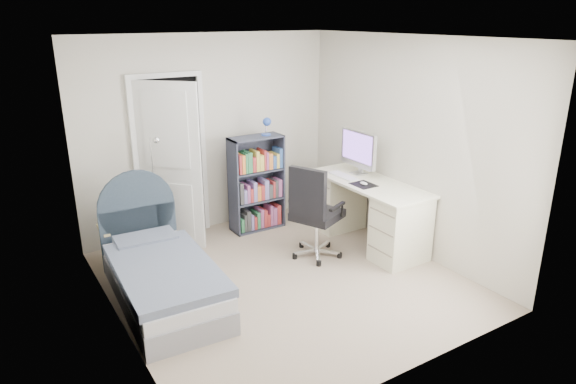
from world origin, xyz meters
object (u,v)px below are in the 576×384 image
nightstand (117,234)px  desk (367,210)px  bed (161,275)px  office_chair (313,209)px  bookcase (257,187)px  floor_lamp (158,206)px

nightstand → desk: bearing=-20.8°
bed → nightstand: bed is taller
bed → desk: (2.60, -0.05, 0.18)m
office_chair → bookcase: bearing=95.0°
bed → desk: size_ratio=1.14×
nightstand → floor_lamp: size_ratio=0.39×
bed → floor_lamp: (0.35, 1.07, 0.32)m
bed → floor_lamp: bearing=71.8°
bed → office_chair: (1.78, -0.06, 0.36)m
desk → office_chair: size_ratio=1.46×
nightstand → bed: bearing=-80.6°
bed → floor_lamp: floor_lamp is taller
nightstand → bookcase: size_ratio=0.37×
floor_lamp → desk: size_ratio=0.86×
bookcase → office_chair: bookcase is taller
bookcase → nightstand: bearing=-177.7°
floor_lamp → office_chair: size_ratio=1.25×
desk → office_chair: 0.83m
floor_lamp → desk: (2.24, -1.13, -0.14)m
office_chair → desk: bearing=0.7°
desk → bookcase: bearing=129.1°
floor_lamp → bed: bearing=-108.2°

